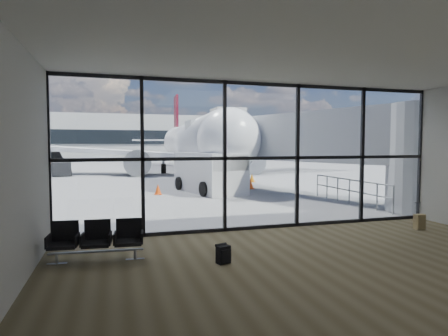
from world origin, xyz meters
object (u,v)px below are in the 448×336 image
service_van (210,172)px  belt_loader (57,168)px  seating_row (97,238)px  suitcase (420,222)px  airliner (191,143)px  backpack (223,254)px

service_van → belt_loader: (-9.75, 14.78, -0.44)m
seating_row → suitcase: (9.36, 0.40, -0.25)m
belt_loader → seating_row: bearing=-97.6°
suitcase → airliner: (-1.79, 26.08, 2.57)m
backpack → airliner: bearing=61.0°
backpack → service_van: bearing=58.0°
seating_row → backpack: bearing=-16.5°
seating_row → airliner: bearing=79.1°
airliner → belt_loader: airliner is taller
suitcase → service_van: size_ratio=0.16×
airliner → service_van: (-2.05, -15.23, -1.70)m
suitcase → belt_loader: size_ratio=0.18×
airliner → backpack: bearing=-96.1°
suitcase → belt_loader: 29.02m
service_van → belt_loader: service_van is taller
suitcase → airliner: airliner is taller
seating_row → suitcase: size_ratio=2.42×
seating_row → airliner: (7.57, 26.47, 2.32)m
airliner → belt_loader: 12.01m
seating_row → suitcase: 9.37m
belt_loader → airliner: bearing=-14.7°
suitcase → service_van: 11.54m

